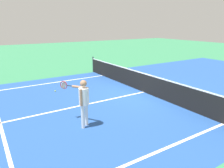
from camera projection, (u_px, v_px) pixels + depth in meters
name	position (u px, v px, depth m)	size (l,w,h in m)	color
ground_plane	(144.00, 92.00, 10.49)	(60.00, 60.00, 0.00)	#337F51
court_surface_inbounds	(144.00, 92.00, 10.49)	(10.62, 24.40, 0.00)	#234C93
line_sideline_left	(2.00, 90.00, 10.78)	(0.10, 11.89, 0.01)	white
line_service_near	(0.00, 123.00, 7.20)	(8.22, 0.10, 0.01)	white
line_center_service	(85.00, 105.00, 8.85)	(0.10, 6.40, 0.01)	white
net	(144.00, 82.00, 10.36)	(10.90, 0.09, 1.07)	#33383D
player_near	(83.00, 98.00, 6.73)	(1.11, 0.63, 1.59)	white
tennis_ball_mid_court	(55.00, 91.00, 10.57)	(0.07, 0.07, 0.07)	#CCE033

